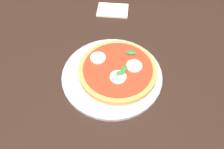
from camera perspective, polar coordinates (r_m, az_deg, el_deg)
The scene contains 4 objects.
dining_table at distance 0.85m, azimuth -5.95°, elevation -3.57°, with size 1.44×1.18×0.74m.
serving_tray at distance 0.77m, azimuth -0.00°, elevation -0.18°, with size 0.33×0.33×0.01m, color #B2B2B7.
pizza at distance 0.77m, azimuth 1.42°, elevation 1.17°, with size 0.26×0.26×0.03m.
napkin at distance 1.03m, azimuth 0.18°, elevation 15.52°, with size 0.13×0.09×0.01m, color white.
Camera 1 is at (-0.06, -0.48, 1.37)m, focal length 37.21 mm.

